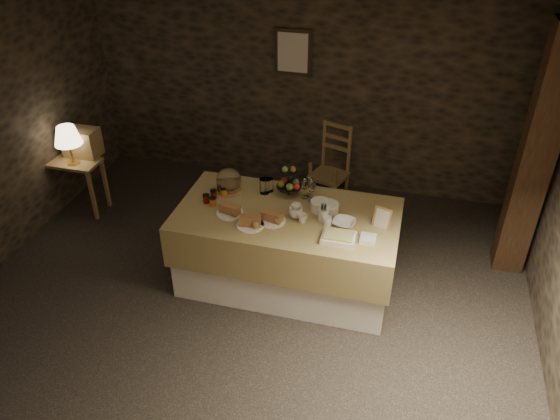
% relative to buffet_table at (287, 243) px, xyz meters
% --- Properties ---
extents(ground_plane, '(5.50, 5.00, 0.01)m').
position_rel_buffet_table_xyz_m(ground_plane, '(-0.31, -0.38, -0.49)').
color(ground_plane, black).
rests_on(ground_plane, ground).
extents(room_shell, '(5.52, 5.02, 2.60)m').
position_rel_buffet_table_xyz_m(room_shell, '(-0.31, -0.38, 1.07)').
color(room_shell, black).
rests_on(room_shell, ground).
extents(buffet_table, '(2.15, 1.14, 0.85)m').
position_rel_buffet_table_xyz_m(buffet_table, '(0.00, 0.00, 0.00)').
color(buffet_table, silver).
rests_on(buffet_table, ground_plane).
extents(console_table, '(0.63, 0.36, 0.68)m').
position_rel_buffet_table_xyz_m(console_table, '(-2.81, 0.68, 0.06)').
color(console_table, olive).
rests_on(console_table, ground_plane).
extents(table_lamp, '(0.32, 0.32, 0.47)m').
position_rel_buffet_table_xyz_m(table_lamp, '(-2.76, 0.63, 0.55)').
color(table_lamp, gold).
rests_on(table_lamp, console_table).
extents(wine_rack, '(0.42, 0.26, 0.34)m').
position_rel_buffet_table_xyz_m(wine_rack, '(-2.76, 0.86, 0.36)').
color(wine_rack, olive).
rests_on(wine_rack, console_table).
extents(chair, '(0.53, 0.52, 0.71)m').
position_rel_buffet_table_xyz_m(chair, '(0.08, 1.96, -0.09)').
color(chair, olive).
rests_on(chair, ground_plane).
extents(timber_column, '(0.30, 0.30, 2.60)m').
position_rel_buffet_table_xyz_m(timber_column, '(2.24, 0.90, 0.81)').
color(timber_column, black).
rests_on(timber_column, ground_plane).
extents(framed_picture, '(0.45, 0.04, 0.55)m').
position_rel_buffet_table_xyz_m(framed_picture, '(-0.46, 2.08, 1.26)').
color(framed_picture, black).
rests_on(framed_picture, room_shell).
extents(plate_stack_a, '(0.19, 0.19, 0.10)m').
position_rel_buffet_table_xyz_m(plate_stack_a, '(0.29, 0.14, 0.41)').
color(plate_stack_a, white).
rests_on(plate_stack_a, buffet_table).
extents(plate_stack_b, '(0.20, 0.20, 0.08)m').
position_rel_buffet_table_xyz_m(plate_stack_b, '(0.38, 0.14, 0.40)').
color(plate_stack_b, white).
rests_on(plate_stack_b, buffet_table).
extents(cutlery_holder, '(0.10, 0.10, 0.12)m').
position_rel_buffet_table_xyz_m(cutlery_holder, '(0.36, -0.03, 0.42)').
color(cutlery_holder, white).
rests_on(cutlery_holder, buffet_table).
extents(cup_a, '(0.15, 0.15, 0.11)m').
position_rel_buffet_table_xyz_m(cup_a, '(0.09, -0.04, 0.41)').
color(cup_a, white).
rests_on(cup_a, buffet_table).
extents(cup_b, '(0.10, 0.10, 0.09)m').
position_rel_buffet_table_xyz_m(cup_b, '(0.18, -0.12, 0.40)').
color(cup_b, white).
rests_on(cup_b, buffet_table).
extents(mug_c, '(0.09, 0.09, 0.09)m').
position_rel_buffet_table_xyz_m(mug_c, '(0.08, 0.03, 0.41)').
color(mug_c, white).
rests_on(mug_c, buffet_table).
extents(mug_d, '(0.08, 0.08, 0.09)m').
position_rel_buffet_table_xyz_m(mug_d, '(0.41, -0.11, 0.41)').
color(mug_d, white).
rests_on(mug_d, buffet_table).
extents(bowl, '(0.23, 0.23, 0.05)m').
position_rel_buffet_table_xyz_m(bowl, '(0.56, -0.06, 0.39)').
color(bowl, white).
rests_on(bowl, buffet_table).
extents(cake_dome, '(0.26, 0.26, 0.26)m').
position_rel_buffet_table_xyz_m(cake_dome, '(-0.68, 0.25, 0.47)').
color(cake_dome, olive).
rests_on(cake_dome, buffet_table).
extents(fruit_stand, '(0.25, 0.25, 0.36)m').
position_rel_buffet_table_xyz_m(fruit_stand, '(-0.06, 0.33, 0.50)').
color(fruit_stand, black).
rests_on(fruit_stand, buffet_table).
extents(bread_platter_left, '(0.26, 0.26, 0.11)m').
position_rel_buffet_table_xyz_m(bread_platter_left, '(-0.53, -0.15, 0.40)').
color(bread_platter_left, white).
rests_on(bread_platter_left, buffet_table).
extents(bread_platter_center, '(0.26, 0.26, 0.11)m').
position_rel_buffet_table_xyz_m(bread_platter_center, '(-0.28, -0.30, 0.40)').
color(bread_platter_center, white).
rests_on(bread_platter_center, buffet_table).
extents(bread_platter_right, '(0.26, 0.26, 0.11)m').
position_rel_buffet_table_xyz_m(bread_platter_right, '(-0.10, -0.17, 0.40)').
color(bread_platter_right, white).
rests_on(bread_platter_right, buffet_table).
extents(jam_jars, '(0.18, 0.32, 0.07)m').
position_rel_buffet_table_xyz_m(jam_jars, '(-0.76, 0.07, 0.40)').
color(jam_jars, '#620E01').
rests_on(jam_jars, buffet_table).
extents(tart_dish, '(0.30, 0.22, 0.07)m').
position_rel_buffet_table_xyz_m(tart_dish, '(0.55, -0.31, 0.39)').
color(tart_dish, white).
rests_on(tart_dish, buffet_table).
extents(square_dish, '(0.14, 0.14, 0.04)m').
position_rel_buffet_table_xyz_m(square_dish, '(0.81, -0.25, 0.38)').
color(square_dish, white).
rests_on(square_dish, buffet_table).
extents(menu_frame, '(0.18, 0.12, 0.22)m').
position_rel_buffet_table_xyz_m(menu_frame, '(0.90, 0.00, 0.45)').
color(menu_frame, olive).
rests_on(menu_frame, buffet_table).
extents(storage_jar_a, '(0.10, 0.10, 0.16)m').
position_rel_buffet_table_xyz_m(storage_jar_a, '(-0.32, 0.30, 0.44)').
color(storage_jar_a, white).
rests_on(storage_jar_a, buffet_table).
extents(storage_jar_b, '(0.09, 0.09, 0.14)m').
position_rel_buffet_table_xyz_m(storage_jar_b, '(-0.28, 0.35, 0.43)').
color(storage_jar_b, white).
rests_on(storage_jar_b, buffet_table).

